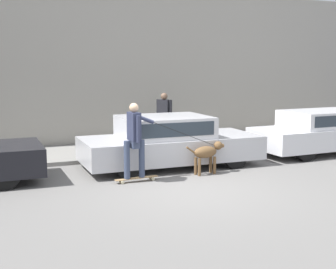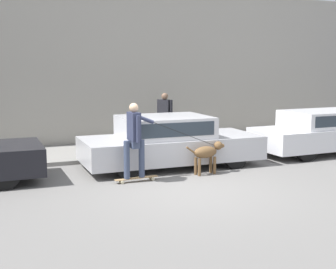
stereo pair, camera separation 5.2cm
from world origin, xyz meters
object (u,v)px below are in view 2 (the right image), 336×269
Objects in this scene: parked_car_1 at (169,142)px; dog at (207,153)px; skateboarder at (135,137)px; parked_car_2 at (327,132)px; pedestrian_with_bag at (165,117)px.

parked_car_1 is 1.21m from dog.
parked_car_1 is 1.78m from skateboarder.
dog is 0.41× the size of skateboarder.
skateboarder is at bearing -136.85° from parked_car_1.
parked_car_1 reaches higher than parked_car_2.
parked_car_2 is at bearing 6.77° from skateboarder.
skateboarder is (-1.77, -0.07, 0.48)m from dog.
pedestrian_with_bag reaches higher than dog.
pedestrian_with_bag is at bearing 150.65° from parked_car_2.
dog is at bearing -65.35° from parked_car_1.
dog is at bearing -1.69° from skateboarder.
parked_car_1 is at bearing 38.54° from skateboarder.
pedestrian_with_bag reaches higher than parked_car_2.
skateboarder is at bearing -171.19° from parked_car_2.
parked_car_1 is at bearing 39.18° from pedestrian_with_bag.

